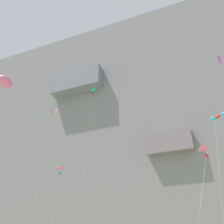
% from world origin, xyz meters
% --- Properties ---
extents(cliff_face, '(180.00, 33.04, 74.20)m').
position_xyz_m(cliff_face, '(0.00, 66.92, 37.09)').
color(cliff_face, gray).
rests_on(cliff_face, ground).
extents(kite_delta_high_center, '(2.74, 6.00, 14.70)m').
position_xyz_m(kite_delta_high_center, '(-15.11, 31.87, 14.35)').
color(kite_delta_high_center, pink).
rests_on(kite_delta_high_center, ground).
extents(kite_diamond_upper_right, '(2.50, 4.20, 32.90)m').
position_xyz_m(kite_diamond_upper_right, '(12.45, 34.18, 30.42)').
color(kite_diamond_upper_right, '#CC3399').
rests_on(kite_diamond_upper_right, ground).
extents(kite_windsock_mid_right, '(4.23, 5.91, 17.78)m').
position_xyz_m(kite_windsock_mid_right, '(9.28, 27.21, 17.35)').
color(kite_windsock_mid_right, '#38B2D1').
rests_on(kite_windsock_mid_right, ground).
extents(kite_delta_mid_center, '(3.92, 6.67, 11.11)m').
position_xyz_m(kite_delta_mid_center, '(7.38, 22.57, 10.70)').
color(kite_delta_mid_center, pink).
rests_on(kite_delta_mid_center, ground).
extents(kite_banner_high_right, '(4.03, 3.71, 28.28)m').
position_xyz_m(kite_banner_high_right, '(-19.70, 32.70, 24.60)').
color(kite_banner_high_right, black).
rests_on(kite_banner_high_right, ground).
extents(kite_delta_upper_mid, '(1.43, 3.62, 30.13)m').
position_xyz_m(kite_delta_upper_mid, '(-10.57, 32.79, 28.43)').
color(kite_delta_upper_mid, teal).
rests_on(kite_delta_upper_mid, ground).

